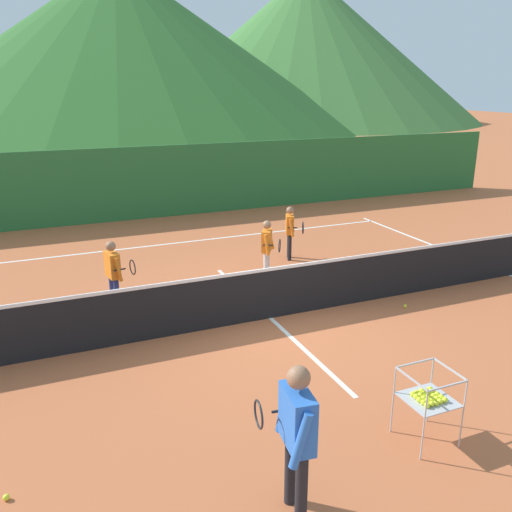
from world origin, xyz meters
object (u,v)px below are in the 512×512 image
at_px(instructor, 296,428).
at_px(student_2, 290,228).
at_px(ball_cart, 428,397).
at_px(tennis_net, 271,293).
at_px(tennis_ball_2, 6,497).
at_px(tennis_ball_7, 405,306).
at_px(student_1, 267,245).
at_px(student_0, 113,269).

relative_size(instructor, student_2, 1.27).
relative_size(instructor, ball_cart, 1.83).
height_order(instructor, ball_cart, instructor).
bearing_deg(student_2, tennis_net, -122.15).
xyz_separation_m(tennis_net, student_2, (1.87, 2.97, 0.28)).
bearing_deg(tennis_ball_2, tennis_ball_7, 19.56).
bearing_deg(instructor, student_1, 68.19).
relative_size(student_0, tennis_ball_7, 19.94).
bearing_deg(tennis_ball_7, student_1, 126.49).
height_order(tennis_ball_2, tennis_ball_7, same).
bearing_deg(ball_cart, tennis_ball_7, 55.31).
height_order(instructor, tennis_ball_7, instructor).
distance_m(instructor, ball_cart, 2.05).
distance_m(student_1, tennis_ball_2, 7.13).
bearing_deg(instructor, tennis_net, 68.46).
relative_size(tennis_net, ball_cart, 13.44).
bearing_deg(student_2, ball_cart, -103.19).
bearing_deg(tennis_net, instructor, -111.54).
relative_size(tennis_net, student_0, 8.91).
height_order(student_0, tennis_ball_2, student_0).
height_order(student_0, ball_cart, student_0).
bearing_deg(ball_cart, student_2, 76.81).
bearing_deg(student_2, student_0, -160.92).
height_order(tennis_net, student_2, student_2).
xyz_separation_m(student_0, student_2, (4.39, 1.52, -0.04)).
bearing_deg(student_0, student_2, 19.08).
xyz_separation_m(tennis_net, instructor, (-1.71, -4.34, 0.49)).
bearing_deg(tennis_ball_7, tennis_net, 167.33).
bearing_deg(tennis_ball_7, ball_cart, -124.69).
height_order(tennis_net, instructor, instructor).
bearing_deg(tennis_ball_2, student_2, 43.96).
bearing_deg(ball_cart, student_1, 84.93).
distance_m(tennis_ball_2, tennis_ball_7, 7.35).
distance_m(student_0, student_2, 4.64).
distance_m(tennis_net, student_1, 2.03).
relative_size(instructor, student_1, 1.24).
xyz_separation_m(tennis_net, student_0, (-2.52, 1.45, 0.32)).
relative_size(tennis_ball_2, tennis_ball_7, 1.00).
bearing_deg(student_1, tennis_ball_7, -53.51).
distance_m(instructor, tennis_ball_2, 3.10).
bearing_deg(tennis_ball_2, instructor, -26.22).
bearing_deg(tennis_net, tennis_ball_2, -145.15).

